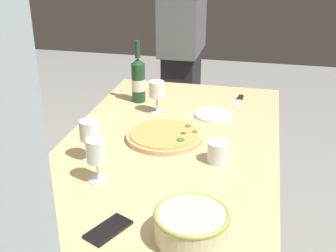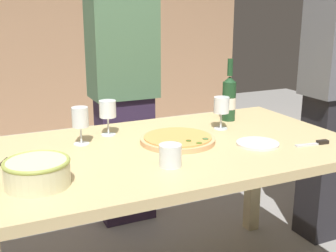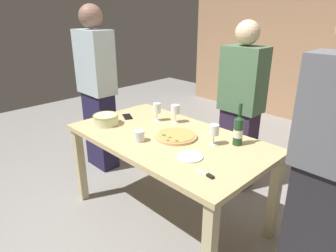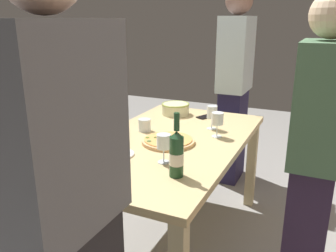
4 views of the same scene
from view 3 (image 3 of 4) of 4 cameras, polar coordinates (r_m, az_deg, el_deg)
name	(u,v)px [view 3 (image 3 of 4)]	position (r m, az deg, el deg)	size (l,w,h in m)	color
ground_plane	(168,215)	(2.75, 0.00, -16.52)	(8.00, 8.00, 0.00)	gray
dining_table	(168,147)	(2.40, 0.00, -4.04)	(1.60, 0.90, 0.75)	#D0B67C
brick_wall_back	(331,25)	(4.97, 28.60, 16.56)	(4.71, 0.16, 2.96)	tan
pizza	(176,136)	(2.34, 1.54, -1.92)	(0.33, 0.33, 0.03)	#DEA873
serving_bowl	(106,119)	(2.64, -11.76, 1.30)	(0.22, 0.22, 0.09)	beige
wine_bottle	(238,130)	(2.24, 13.25, -0.70)	(0.07, 0.07, 0.32)	#1E4525
wine_glass_near_pizza	(175,110)	(2.61, 1.39, 3.10)	(0.08, 0.08, 0.16)	white
wine_glass_by_bottle	(157,109)	(2.66, -2.15, 3.27)	(0.07, 0.07, 0.16)	white
wine_glass_far_left	(214,131)	(2.21, 8.75, -0.92)	(0.07, 0.07, 0.16)	white
cup_amber	(139,136)	(2.27, -5.53, -1.90)	(0.08, 0.08, 0.08)	white
side_plate	(190,157)	(2.04, 4.17, -5.82)	(0.18, 0.18, 0.01)	white
cell_phone	(127,117)	(2.81, -7.73, 1.78)	(0.07, 0.14, 0.01)	black
pizza_knife	(207,174)	(1.85, 7.38, -9.12)	(0.16, 0.04, 0.02)	silver
person_host	(332,165)	(1.91, 28.73, -6.55)	(0.42, 0.24, 1.72)	#26252A
person_guest_left	(241,108)	(2.91, 13.66, 3.36)	(0.39, 0.24, 1.60)	#32243E
person_guest_right	(97,90)	(3.28, -13.34, 6.69)	(0.42, 0.24, 1.74)	#221D3F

